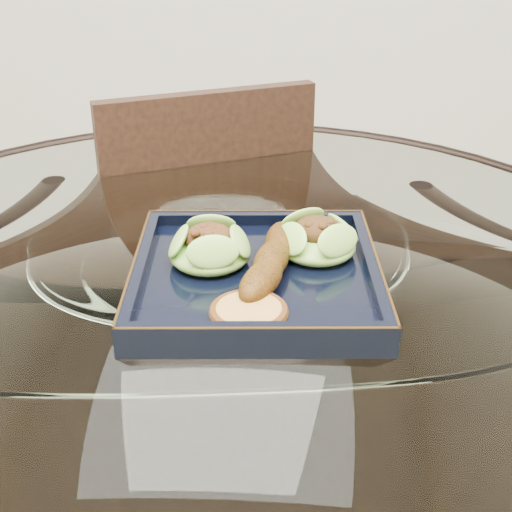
{
  "coord_description": "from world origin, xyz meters",
  "views": [
    {
      "loc": [
        0.07,
        -0.73,
        1.16
      ],
      "look_at": [
        0.04,
        -0.04,
        0.8
      ],
      "focal_mm": 50.0,
      "sensor_mm": 36.0,
      "label": 1
    }
  ],
  "objects": [
    {
      "name": "navy_plate",
      "position": [
        0.04,
        -0.04,
        0.77
      ],
      "size": [
        0.28,
        0.28,
        0.02
      ],
      "primitive_type": "cube",
      "rotation": [
        0.0,
        0.0,
        0.04
      ],
      "color": "black",
      "rests_on": "dining_table"
    },
    {
      "name": "dining_table",
      "position": [
        -0.0,
        -0.0,
        0.6
      ],
      "size": [
        1.13,
        1.13,
        0.77
      ],
      "color": "white",
      "rests_on": "ground"
    },
    {
      "name": "roasted_plantain",
      "position": [
        0.06,
        -0.04,
        0.8
      ],
      "size": [
        0.07,
        0.18,
        0.03
      ],
      "primitive_type": "ellipsoid",
      "rotation": [
        0.0,
        0.0,
        1.36
      ],
      "color": "#62380A",
      "rests_on": "navy_plate"
    },
    {
      "name": "crumb_patty",
      "position": [
        0.04,
        -0.14,
        0.79
      ],
      "size": [
        0.09,
        0.09,
        0.01
      ],
      "primitive_type": "cylinder",
      "rotation": [
        0.0,
        0.0,
        -0.4
      ],
      "color": "gold",
      "rests_on": "navy_plate"
    },
    {
      "name": "lettuce_wrap_right",
      "position": [
        0.11,
        0.0,
        0.8
      ],
      "size": [
        0.1,
        0.1,
        0.03
      ],
      "primitive_type": "ellipsoid",
      "rotation": [
        0.0,
        0.0,
        0.14
      ],
      "color": "#68A931",
      "rests_on": "navy_plate"
    },
    {
      "name": "dining_chair",
      "position": [
        -0.01,
        0.27,
        0.49
      ],
      "size": [
        0.5,
        0.5,
        0.87
      ],
      "rotation": [
        0.0,
        0.0,
        0.4
      ],
      "color": "#311C10",
      "rests_on": "ground"
    },
    {
      "name": "lettuce_wrap_left",
      "position": [
        -0.01,
        -0.02,
        0.8
      ],
      "size": [
        0.11,
        0.11,
        0.03
      ],
      "primitive_type": "ellipsoid",
      "rotation": [
        0.0,
        0.0,
        -0.32
      ],
      "color": "#5AA02E",
      "rests_on": "navy_plate"
    }
  ]
}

